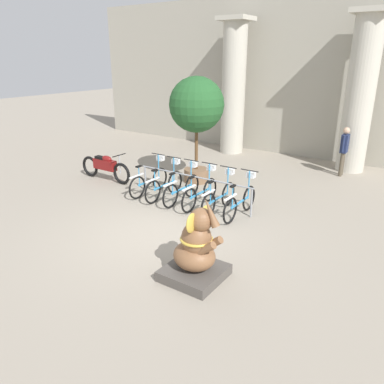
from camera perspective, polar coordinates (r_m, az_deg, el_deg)
name	(u,v)px	position (r m, az deg, el deg)	size (l,w,h in m)	color
ground_plane	(161,233)	(8.56, -4.78, -6.19)	(60.00, 60.00, 0.00)	gray
building_facade	(301,78)	(15.34, 16.34, 16.40)	(20.00, 0.20, 6.00)	#A39E8E
column_left	(234,87)	(15.38, 6.35, 15.64)	(1.16, 1.16, 5.16)	#BCB7A8
column_right	(360,93)	(13.81, 24.26, 13.57)	(1.16, 1.16, 5.16)	#BCB7A8
bike_rack	(194,182)	(10.01, 0.25, 1.57)	(3.53, 0.05, 0.77)	gray
bicycle_0	(150,180)	(10.85, -6.46, 1.84)	(0.48, 1.65, 1.10)	black
bicycle_1	(165,184)	(10.47, -4.13, 1.24)	(0.48, 1.65, 1.10)	black
bicycle_2	(182,188)	(10.15, -1.47, 0.67)	(0.48, 1.65, 1.10)	black
bicycle_3	(201,192)	(9.84, 1.33, 0.04)	(0.48, 1.65, 1.10)	black
bicycle_4	(219,196)	(9.54, 4.20, -0.68)	(0.48, 1.65, 1.10)	black
bicycle_5	(241,201)	(9.31, 7.43, -1.33)	(0.48, 1.65, 1.10)	black
elephant_statue	(196,251)	(6.65, 0.61, -9.01)	(1.01, 1.01, 1.61)	#4C4742
motorcycle	(105,166)	(12.25, -13.08, 3.82)	(2.11, 0.55, 0.94)	black
person_pedestrian	(344,147)	(13.26, 22.18, 6.33)	(0.21, 0.47, 1.62)	brown
potted_tree	(197,109)	(11.43, 0.69, 12.59)	(1.65, 1.65, 3.24)	brown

